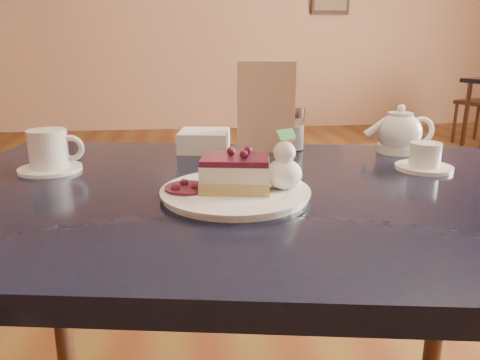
{
  "coord_description": "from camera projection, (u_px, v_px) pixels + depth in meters",
  "views": [
    {
      "loc": [
        0.08,
        -0.67,
        1.0
      ],
      "look_at": [
        0.17,
        0.03,
        0.79
      ],
      "focal_mm": 35.0,
      "sensor_mm": 36.0,
      "label": 1
    }
  ],
  "objects": [
    {
      "name": "coffee_set",
      "position": [
        50.0,
        153.0,
        0.97
      ],
      "size": [
        0.14,
        0.13,
        0.09
      ],
      "color": "white",
      "rests_on": "main_table"
    },
    {
      "name": "cheesecake_slice",
      "position": [
        235.0,
        174.0,
        0.81
      ],
      "size": [
        0.13,
        0.1,
        0.06
      ],
      "rotation": [
        0.0,
        0.0,
        -0.17
      ],
      "color": "tan",
      "rests_on": "dessert_plate"
    },
    {
      "name": "berry_sauce",
      "position": [
        187.0,
        188.0,
        0.82
      ],
      "size": [
        0.08,
        0.08,
        0.01
      ],
      "primitive_type": "cylinder",
      "color": "#451326",
      "rests_on": "dessert_plate"
    },
    {
      "name": "napkin_stack",
      "position": [
        204.0,
        141.0,
        1.16
      ],
      "size": [
        0.14,
        0.14,
        0.05
      ],
      "primitive_type": "cube",
      "rotation": [
        0.0,
        0.0,
        -0.17
      ],
      "color": "white",
      "rests_on": "main_table"
    },
    {
      "name": "tea_set",
      "position": [
        403.0,
        138.0,
        1.11
      ],
      "size": [
        0.16,
        0.28,
        0.1
      ],
      "color": "white",
      "rests_on": "main_table"
    },
    {
      "name": "dessert_plate",
      "position": [
        235.0,
        193.0,
        0.82
      ],
      "size": [
        0.25,
        0.25,
        0.01
      ],
      "primitive_type": "cylinder",
      "color": "white",
      "rests_on": "main_table"
    },
    {
      "name": "sugar_shaker",
      "position": [
        293.0,
        128.0,
        1.16
      ],
      "size": [
        0.06,
        0.06,
        0.11
      ],
      "color": "white",
      "rests_on": "main_table"
    },
    {
      "name": "main_table",
      "position": [
        237.0,
        227.0,
        0.89
      ],
      "size": [
        1.3,
        0.98,
        0.74
      ],
      "rotation": [
        0.0,
        0.0,
        -0.17
      ],
      "color": "black",
      "rests_on": "ground"
    },
    {
      "name": "menu_card",
      "position": [
        266.0,
        107.0,
        1.13
      ],
      "size": [
        0.14,
        0.05,
        0.22
      ],
      "primitive_type": "cube",
      "rotation": [
        0.0,
        0.0,
        -0.17
      ],
      "color": "#F1E0C6",
      "rests_on": "main_table"
    },
    {
      "name": "whipped_cream",
      "position": [
        284.0,
        174.0,
        0.81
      ],
      "size": [
        0.06,
        0.06,
        0.06
      ],
      "color": "white",
      "rests_on": "dessert_plate"
    }
  ]
}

